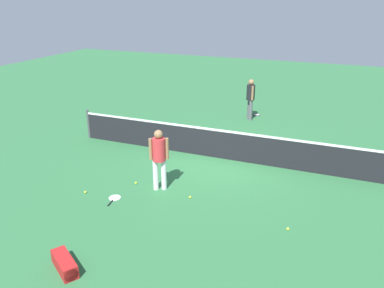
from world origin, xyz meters
TOP-DOWN VIEW (x-y plane):
  - ground_plane at (0.00, 0.00)m, footprint 40.00×40.00m
  - court_net at (0.00, 0.00)m, footprint 10.09×0.09m
  - player_near_side at (-0.81, -2.62)m, footprint 0.51×0.45m
  - player_far_side at (-0.11, 4.37)m, footprint 0.47×0.48m
  - tennis_racket_near_player at (-1.67, -3.55)m, footprint 0.36×0.60m
  - tennis_racket_far_player at (0.04, 5.08)m, footprint 0.34×0.59m
  - tennis_ball_near_player at (-2.54, -3.59)m, footprint 0.07×0.07m
  - tennis_ball_by_net at (2.74, -3.30)m, footprint 0.07×0.07m
  - tennis_ball_midcourt at (0.14, -2.79)m, footprint 0.07×0.07m
  - tennis_ball_baseline at (-1.57, -2.61)m, footprint 0.07×0.07m
  - equipment_bag at (-0.99, -6.30)m, footprint 0.82×0.67m

SIDE VIEW (x-z plane):
  - ground_plane at x=0.00m, z-range 0.00..0.00m
  - tennis_racket_near_player at x=-1.67m, z-range 0.00..0.03m
  - tennis_racket_far_player at x=0.04m, z-range 0.00..0.03m
  - tennis_ball_near_player at x=-2.54m, z-range 0.00..0.07m
  - tennis_ball_by_net at x=2.74m, z-range 0.00..0.07m
  - tennis_ball_midcourt at x=0.14m, z-range 0.00..0.07m
  - tennis_ball_baseline at x=-1.57m, z-range 0.00..0.07m
  - equipment_bag at x=-0.99m, z-range 0.00..0.28m
  - court_net at x=0.00m, z-range -0.03..1.04m
  - player_near_side at x=-0.81m, z-range 0.16..1.86m
  - player_far_side at x=-0.11m, z-range 0.16..1.86m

